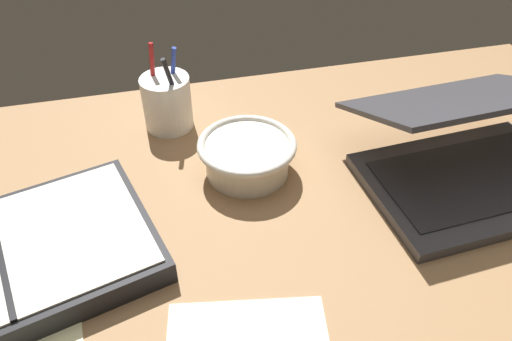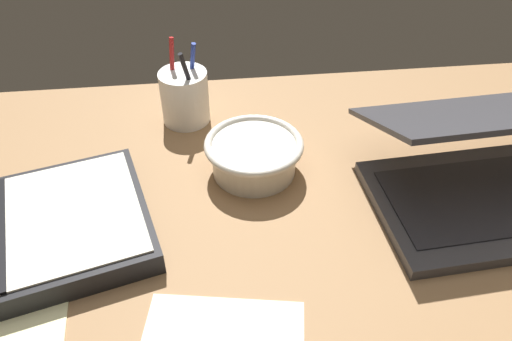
# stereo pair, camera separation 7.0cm
# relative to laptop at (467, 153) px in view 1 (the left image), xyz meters

# --- Properties ---
(desk_top) EXTENTS (1.40, 1.00, 0.02)m
(desk_top) POSITION_rel_laptop_xyz_m (-0.33, -0.10, -0.06)
(desk_top) COLOR #936D47
(desk_top) RESTS_ON ground
(laptop) EXTENTS (0.33, 0.30, 0.17)m
(laptop) POSITION_rel_laptop_xyz_m (0.00, 0.00, 0.00)
(laptop) COLOR #38383D
(laptop) RESTS_ON desk_top
(bowl) EXTENTS (0.16, 0.16, 0.06)m
(bowl) POSITION_rel_laptop_xyz_m (-0.32, 0.10, -0.02)
(bowl) COLOR silver
(bowl) RESTS_ON desk_top
(pen_cup) EXTENTS (0.09, 0.09, 0.15)m
(pen_cup) POSITION_rel_laptop_xyz_m (-0.43, 0.26, 0.00)
(pen_cup) COLOR white
(pen_cup) RESTS_ON desk_top
(planner) EXTENTS (0.43, 0.33, 0.04)m
(planner) POSITION_rel_laptop_xyz_m (-0.67, -0.03, -0.03)
(planner) COLOR black
(planner) RESTS_ON desk_top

